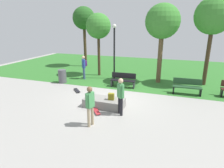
% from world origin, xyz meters
% --- Properties ---
extents(ground_plane, '(28.00, 28.00, 0.00)m').
position_xyz_m(ground_plane, '(0.00, 0.00, 0.00)').
color(ground_plane, gray).
extents(grass_lawn, '(26.60, 12.63, 0.01)m').
position_xyz_m(grass_lawn, '(0.00, 7.68, 0.00)').
color(grass_lawn, '#2D6B28').
rests_on(grass_lawn, ground_plane).
extents(concrete_ledge, '(1.98, 0.91, 0.42)m').
position_xyz_m(concrete_ledge, '(-0.03, -1.29, 0.21)').
color(concrete_ledge, gray).
rests_on(concrete_ledge, ground_plane).
extents(backpack_on_ledge, '(0.31, 0.24, 0.32)m').
position_xyz_m(backpack_on_ledge, '(0.34, -1.29, 0.58)').
color(backpack_on_ledge, olive).
rests_on(backpack_on_ledge, concrete_ledge).
extents(skater_performing_trick, '(0.28, 0.42, 1.65)m').
position_xyz_m(skater_performing_trick, '(0.14, -3.20, 0.96)').
color(skater_performing_trick, tan).
rests_on(skater_performing_trick, ground_plane).
extents(skater_watching, '(0.36, 0.37, 1.70)m').
position_xyz_m(skater_watching, '(0.98, -1.85, 0.99)').
color(skater_watching, black).
rests_on(skater_watching, ground_plane).
extents(skateboard_by_ledge, '(0.65, 0.75, 0.08)m').
position_xyz_m(skateboard_by_ledge, '(-0.14, -2.01, 0.06)').
color(skateboard_by_ledge, '#A5262D').
rests_on(skateboard_by_ledge, ground_plane).
extents(skateboard_spare, '(0.71, 0.71, 0.08)m').
position_xyz_m(skateboard_spare, '(-2.44, 0.29, 0.06)').
color(skateboard_spare, black).
rests_on(skateboard_spare, ground_plane).
extents(park_bench_far_left, '(1.61, 0.50, 0.91)m').
position_xyz_m(park_bench_far_left, '(3.88, 2.00, 0.48)').
color(park_bench_far_left, '#1E4223').
rests_on(park_bench_far_left, ground_plane).
extents(park_bench_by_oak, '(1.62, 0.53, 0.91)m').
position_xyz_m(park_bench_by_oak, '(-0.01, 2.09, 0.48)').
color(park_bench_by_oak, black).
rests_on(park_bench_by_oak, ground_plane).
extents(tree_slender_maple, '(2.26, 2.26, 5.25)m').
position_xyz_m(tree_slender_maple, '(2.04, 3.93, 4.06)').
color(tree_slender_maple, brown).
rests_on(tree_slender_maple, grass_lawn).
extents(tree_young_birch, '(1.90, 1.90, 4.77)m').
position_xyz_m(tree_young_birch, '(-2.69, 4.40, 3.78)').
color(tree_young_birch, '#42301E').
rests_on(tree_young_birch, grass_lawn).
extents(tree_leaning_ash, '(2.07, 2.07, 5.55)m').
position_xyz_m(tree_leaning_ash, '(-5.35, 7.28, 4.43)').
color(tree_leaning_ash, '#42301E').
rests_on(tree_leaning_ash, grass_lawn).
extents(tree_tall_oak, '(2.30, 2.30, 5.59)m').
position_xyz_m(tree_tall_oak, '(5.03, 4.33, 4.39)').
color(tree_tall_oak, '#42301E').
rests_on(tree_tall_oak, grass_lawn).
extents(lamp_post, '(0.28, 0.28, 3.96)m').
position_xyz_m(lamp_post, '(-1.22, 3.83, 2.42)').
color(lamp_post, black).
rests_on(lamp_post, ground_plane).
extents(trash_bin, '(0.55, 0.55, 0.93)m').
position_xyz_m(trash_bin, '(-4.30, 1.60, 0.46)').
color(trash_bin, '#4C4C51').
rests_on(trash_bin, ground_plane).
extents(pedestrian_with_backpack, '(0.45, 0.44, 1.75)m').
position_xyz_m(pedestrian_with_backpack, '(-3.30, 2.99, 1.05)').
color(pedestrian_with_backpack, '#3F5184').
rests_on(pedestrian_with_backpack, ground_plane).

